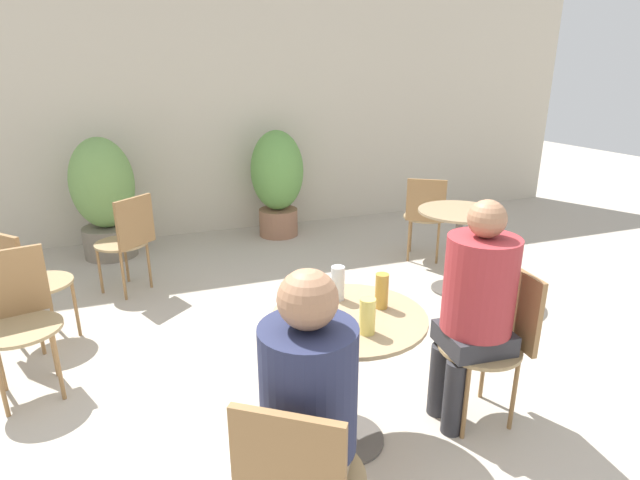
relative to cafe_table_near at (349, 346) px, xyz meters
name	(u,v)px	position (x,y,z in m)	size (l,w,h in m)	color
ground_plane	(311,455)	(-0.21, -0.04, -0.56)	(20.00, 20.00, 0.00)	#B2A899
storefront_wall	(192,102)	(-0.21, 3.89, 0.94)	(10.00, 0.06, 3.00)	beige
cafe_table_near	(349,346)	(0.00, 0.00, 0.00)	(0.74, 0.74, 0.72)	#514C47
cafe_table_far	(459,231)	(1.62, 1.41, -0.01)	(0.70, 0.70, 0.72)	#514C47
bistro_chair_0	(298,480)	(-0.48, -0.67, -0.04)	(0.49, 0.50, 0.85)	#997F56
bistro_chair_1	(497,331)	(0.82, -0.08, -0.04)	(0.44, 0.44, 0.85)	#997F56
bistro_chair_2	(24,278)	(-1.66, 1.61, -0.04)	(0.50, 0.50, 0.85)	#997F56
bistro_chair_3	(128,236)	(-1.00, 2.32, -0.04)	(0.50, 0.50, 0.85)	#997F56
bistro_chair_4	(425,211)	(1.74, 2.12, -0.04)	(0.49, 0.50, 0.85)	#997F56
bistro_chair_5	(17,310)	(-1.61, 1.09, -0.04)	(0.44, 0.46, 0.85)	#997F56
seated_person_0	(310,401)	(-0.39, -0.55, 0.17)	(0.42, 0.43, 1.22)	gray
seated_person_1	(476,298)	(0.67, -0.06, 0.17)	(0.38, 0.36, 1.24)	#2D2D33
beer_glass_0	(382,291)	(0.18, 0.02, 0.25)	(0.06, 0.06, 0.18)	#B28433
beer_glass_1	(338,283)	(0.01, 0.18, 0.25)	(0.07, 0.07, 0.18)	silver
beer_glass_2	(315,305)	(-0.18, -0.02, 0.26)	(0.07, 0.07, 0.19)	#B28433
beer_glass_3	(367,316)	(0.01, -0.18, 0.25)	(0.07, 0.07, 0.17)	#DBC65B
potted_plant_0	(104,195)	(-1.21, 3.38, 0.09)	(0.61, 0.61, 1.22)	slate
potted_plant_1	(277,179)	(0.61, 3.45, 0.10)	(0.59, 0.59, 1.21)	#93664C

